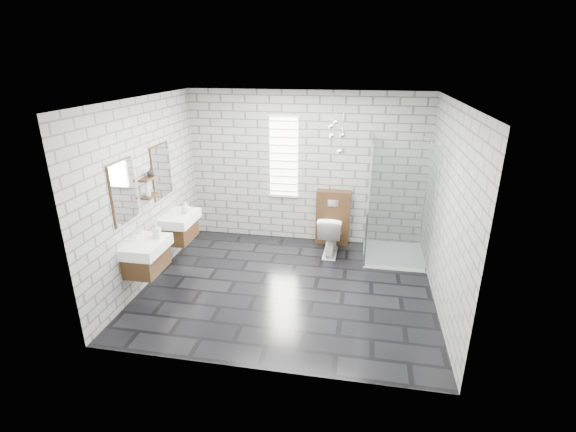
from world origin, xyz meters
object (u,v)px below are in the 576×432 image
(cistern_panel, at_px, (333,217))
(toilet, at_px, (330,234))
(shower_enclosure, at_px, (390,232))
(vanity_left, at_px, (144,248))
(vanity_right, at_px, (177,219))

(cistern_panel, distance_m, toilet, 0.48)
(toilet, bearing_deg, shower_enclosure, 177.46)
(cistern_panel, bearing_deg, vanity_left, -136.53)
(cistern_panel, height_order, toilet, cistern_panel)
(vanity_right, distance_m, shower_enclosure, 3.49)
(cistern_panel, bearing_deg, toilet, -90.00)
(vanity_right, xyz_separation_m, cistern_panel, (2.43, 1.21, -0.26))
(vanity_left, bearing_deg, shower_enclosure, 27.60)
(vanity_left, height_order, shower_enclosure, shower_enclosure)
(cistern_panel, bearing_deg, shower_enclosure, -27.75)
(vanity_left, distance_m, vanity_right, 1.09)
(shower_enclosure, bearing_deg, toilet, 176.56)
(vanity_left, xyz_separation_m, cistern_panel, (2.43, 2.30, -0.26))
(vanity_right, distance_m, toilet, 2.57)
(cistern_panel, relative_size, toilet, 1.39)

